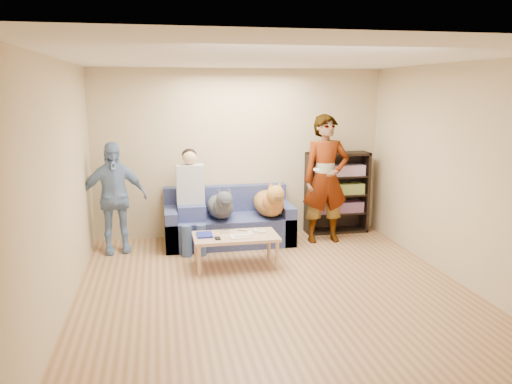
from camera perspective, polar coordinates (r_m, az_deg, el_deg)
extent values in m
plane|color=olive|center=(5.77, 2.35, -11.69)|extent=(5.00, 5.00, 0.00)
plane|color=white|center=(5.30, 2.59, 15.05)|extent=(5.00, 5.00, 0.00)
plane|color=tan|center=(7.81, -1.85, 4.41)|extent=(4.50, 0.00, 4.50)
plane|color=tan|center=(3.09, 13.49, -7.29)|extent=(4.50, 0.00, 4.50)
plane|color=tan|center=(5.33, -21.74, 0.18)|extent=(0.00, 5.00, 5.00)
plane|color=tan|center=(6.30, 22.79, 1.75)|extent=(0.00, 5.00, 5.00)
ellipsoid|color=#A3A3A7|center=(7.58, 3.08, -2.03)|extent=(0.38, 0.32, 0.13)
imported|color=gray|center=(7.55, 7.98, 1.47)|extent=(0.70, 0.46, 1.93)
imported|color=#7CA1C6|center=(7.29, -15.99, -0.63)|extent=(0.98, 0.54, 1.58)
cube|color=white|center=(7.27, 7.04, 2.54)|extent=(0.09, 0.14, 0.03)
cube|color=navy|center=(6.53, -5.91, -4.89)|extent=(0.20, 0.26, 0.03)
cube|color=white|center=(6.44, -1.78, -5.11)|extent=(0.26, 0.20, 0.02)
cube|color=#BFB199|center=(6.46, -1.54, -4.93)|extent=(0.22, 0.17, 0.01)
cube|color=#B9B9BE|center=(6.62, -3.54, -4.50)|extent=(0.11, 0.06, 0.05)
cube|color=silver|center=(6.66, -0.10, -4.45)|extent=(0.04, 0.13, 0.03)
cube|color=silver|center=(6.60, 0.72, -4.60)|extent=(0.09, 0.06, 0.03)
cylinder|color=white|center=(6.54, -0.59, -4.82)|extent=(0.07, 0.07, 0.02)
cylinder|color=silver|center=(6.61, -0.72, -4.63)|extent=(0.07, 0.07, 0.02)
cylinder|color=orange|center=(6.37, -2.31, -5.33)|extent=(0.13, 0.06, 0.01)
cylinder|color=black|center=(6.72, -1.58, -4.43)|extent=(0.13, 0.08, 0.01)
cube|color=black|center=(6.38, -4.42, -5.30)|extent=(0.07, 0.12, 0.02)
cube|color=#515B93|center=(7.56, -3.11, -4.29)|extent=(1.90, 0.85, 0.42)
cube|color=#515B93|center=(7.78, -3.50, -0.72)|extent=(1.90, 0.18, 0.40)
cube|color=#515B93|center=(7.47, -9.68, -4.00)|extent=(0.18, 0.85, 0.58)
cube|color=#515B93|center=(7.70, 3.24, -3.38)|extent=(0.18, 0.85, 0.58)
cube|color=#404A8E|center=(7.34, -7.40, -2.26)|extent=(0.40, 0.38, 0.22)
cylinder|color=#445A96|center=(7.02, -7.91, -5.65)|extent=(0.14, 0.14, 0.47)
cylinder|color=#425D91|center=(7.03, -6.28, -5.57)|extent=(0.14, 0.14, 0.47)
cube|color=#B6B6BB|center=(7.36, -7.53, 0.87)|extent=(0.40, 0.24, 0.58)
sphere|color=#DFAC85|center=(7.29, -7.61, 3.96)|extent=(0.21, 0.21, 0.21)
ellipsoid|color=black|center=(7.32, -7.63, 4.22)|extent=(0.22, 0.22, 0.19)
ellipsoid|color=#50525B|center=(7.40, -4.14, -1.64)|extent=(0.38, 0.79, 0.33)
sphere|color=#4B4E55|center=(7.07, -3.82, -1.63)|extent=(0.29, 0.29, 0.29)
sphere|color=#4C4D56|center=(6.87, -3.65, -0.88)|extent=(0.23, 0.23, 0.23)
cube|color=black|center=(6.76, -3.51, -1.38)|extent=(0.07, 0.11, 0.07)
cone|color=#4F515A|center=(6.86, -4.26, 0.13)|extent=(0.07, 0.07, 0.11)
cone|color=#4C4D56|center=(6.88, -3.12, 0.17)|extent=(0.07, 0.07, 0.11)
cylinder|color=#484C51|center=(7.82, -4.52, -1.17)|extent=(0.04, 0.26, 0.15)
ellipsoid|color=#AA7A33|center=(7.50, 1.42, -1.29)|extent=(0.42, 0.88, 0.37)
sphere|color=#AD6C34|center=(7.20, 1.94, -1.15)|extent=(0.32, 0.32, 0.32)
sphere|color=#BE813A|center=(7.02, 2.24, -0.27)|extent=(0.26, 0.26, 0.26)
cube|color=#4E351B|center=(6.92, 2.46, -0.76)|extent=(0.08, 0.12, 0.07)
cone|color=#C88A3D|center=(7.00, 1.70, 0.82)|extent=(0.08, 0.08, 0.12)
cone|color=#B97638|center=(7.03, 2.71, 0.86)|extent=(0.08, 0.08, 0.12)
cylinder|color=#B47637|center=(7.89, 0.80, -0.92)|extent=(0.05, 0.29, 0.17)
cube|color=tan|center=(6.53, -2.35, -5.12)|extent=(1.10, 0.60, 0.04)
cylinder|color=tan|center=(6.31, -6.52, -7.81)|extent=(0.05, 0.05, 0.38)
cylinder|color=tan|center=(6.46, 2.43, -7.28)|extent=(0.05, 0.05, 0.38)
cylinder|color=tan|center=(6.78, -6.87, -6.42)|extent=(0.05, 0.05, 0.38)
cylinder|color=tan|center=(6.92, 1.46, -5.96)|extent=(0.05, 0.05, 0.38)
cube|color=black|center=(7.99, 5.99, -0.21)|extent=(0.04, 0.34, 1.30)
cube|color=black|center=(8.32, 12.33, 0.05)|extent=(0.04, 0.34, 1.30)
cube|color=black|center=(8.04, 9.37, 4.32)|extent=(1.00, 0.34, 0.04)
cube|color=black|center=(8.29, 9.08, -4.34)|extent=(1.00, 0.34, 0.04)
cube|color=black|center=(8.29, 8.84, 0.14)|extent=(1.00, 0.02, 1.30)
cube|color=black|center=(8.21, 9.15, -2.33)|extent=(0.94, 0.32, 0.03)
cube|color=black|center=(8.15, 9.22, -0.28)|extent=(0.94, 0.32, 0.02)
cube|color=black|center=(8.09, 9.29, 1.80)|extent=(0.94, 0.32, 0.02)
cube|color=#B23333|center=(8.17, 9.22, -1.70)|extent=(0.84, 0.24, 0.17)
cube|color=gold|center=(8.11, 9.29, 0.36)|extent=(0.84, 0.24, 0.17)
cube|color=#994C99|center=(8.05, 9.36, 2.45)|extent=(0.84, 0.24, 0.17)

